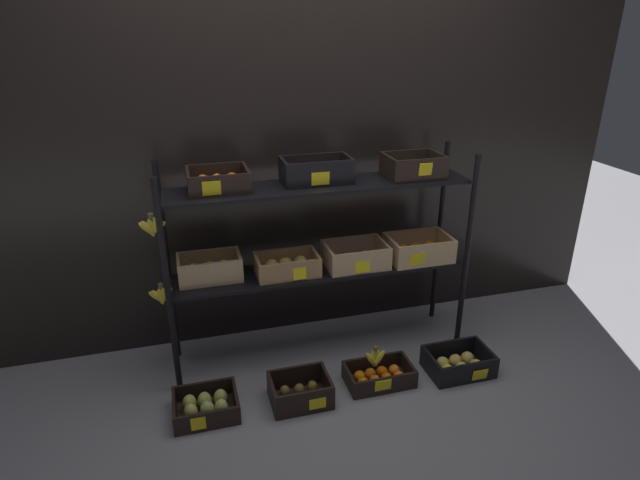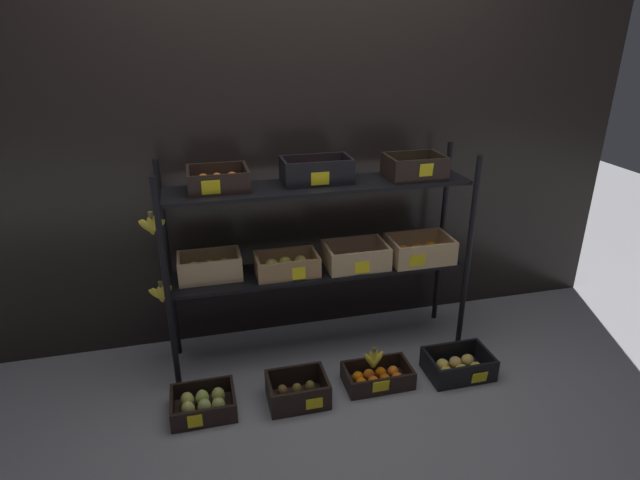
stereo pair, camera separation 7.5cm
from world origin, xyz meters
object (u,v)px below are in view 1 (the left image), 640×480
(display_rack, at_px, (320,231))
(crate_ground_apple_gold, at_px, (458,364))
(crate_ground_pear, at_px, (206,406))
(crate_ground_kiwi, at_px, (300,393))
(banana_bunch_loose, at_px, (375,358))
(crate_ground_tangerine, at_px, (379,376))

(display_rack, relative_size, crate_ground_apple_gold, 4.99)
(crate_ground_pear, distance_m, crate_ground_kiwi, 0.48)
(crate_ground_pear, xyz_separation_m, crate_ground_apple_gold, (1.40, -0.03, 0.00))
(crate_ground_kiwi, bearing_deg, display_rack, 62.04)
(crate_ground_kiwi, distance_m, crate_ground_apple_gold, 0.92)
(display_rack, height_order, banana_bunch_loose, display_rack)
(display_rack, xyz_separation_m, banana_bunch_loose, (0.19, -0.40, -0.61))
(crate_ground_pear, height_order, banana_bunch_loose, banana_bunch_loose)
(display_rack, bearing_deg, banana_bunch_loose, -64.09)
(crate_ground_apple_gold, xyz_separation_m, banana_bunch_loose, (-0.50, 0.03, 0.12))
(crate_ground_kiwi, xyz_separation_m, crate_ground_apple_gold, (0.92, 0.00, -0.00))
(display_rack, relative_size, banana_bunch_loose, 13.15)
(display_rack, relative_size, crate_ground_pear, 5.57)
(crate_ground_tangerine, bearing_deg, crate_ground_apple_gold, -3.45)
(display_rack, relative_size, crate_ground_kiwi, 5.77)
(crate_ground_tangerine, xyz_separation_m, banana_bunch_loose, (-0.03, 0.00, 0.12))
(crate_ground_tangerine, distance_m, banana_bunch_loose, 0.13)
(crate_ground_apple_gold, relative_size, banana_bunch_loose, 2.63)
(display_rack, bearing_deg, crate_ground_apple_gold, -31.78)
(crate_ground_tangerine, xyz_separation_m, crate_ground_apple_gold, (0.47, -0.03, 0.01))
(crate_ground_apple_gold, bearing_deg, display_rack, 148.22)
(crate_ground_kiwi, bearing_deg, banana_bunch_loose, 4.37)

